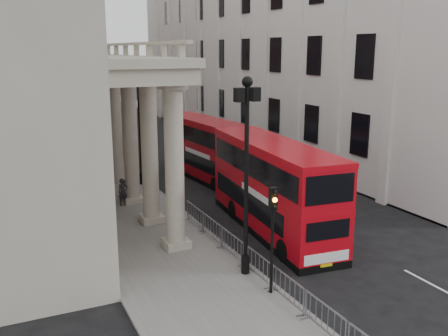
{
  "coord_description": "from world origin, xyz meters",
  "views": [
    {
      "loc": [
        -9.77,
        -13.51,
        9.46
      ],
      "look_at": [
        2.48,
        12.76,
        2.54
      ],
      "focal_mm": 40.0,
      "sensor_mm": 36.0,
      "label": 1
    }
  ],
  "objects_px": {
    "lamp_post_north": "(94,97)",
    "bus_far": "(206,148)",
    "traffic_light": "(273,221)",
    "bus_near": "(273,185)",
    "pedestrian_b": "(106,177)",
    "pedestrian_a": "(123,192)",
    "monument_column": "(70,15)",
    "lamp_post_mid": "(139,117)",
    "lamp_post_south": "(246,164)",
    "pedestrian_c": "(129,185)"
  },
  "relations": [
    {
      "from": "bus_near",
      "to": "bus_far",
      "type": "height_order",
      "value": "bus_near"
    },
    {
      "from": "lamp_post_mid",
      "to": "pedestrian_c",
      "type": "relative_size",
      "value": 4.98
    },
    {
      "from": "traffic_light",
      "to": "pedestrian_b",
      "type": "distance_m",
      "value": 18.49
    },
    {
      "from": "pedestrian_a",
      "to": "bus_near",
      "type": "bearing_deg",
      "value": -60.78
    },
    {
      "from": "traffic_light",
      "to": "pedestrian_a",
      "type": "height_order",
      "value": "traffic_light"
    },
    {
      "from": "lamp_post_mid",
      "to": "pedestrian_b",
      "type": "height_order",
      "value": "lamp_post_mid"
    },
    {
      "from": "traffic_light",
      "to": "bus_near",
      "type": "height_order",
      "value": "bus_near"
    },
    {
      "from": "pedestrian_b",
      "to": "pedestrian_a",
      "type": "bearing_deg",
      "value": 61.65
    },
    {
      "from": "lamp_post_north",
      "to": "pedestrian_a",
      "type": "bearing_deg",
      "value": -96.74
    },
    {
      "from": "bus_near",
      "to": "bus_far",
      "type": "distance_m",
      "value": 11.91
    },
    {
      "from": "pedestrian_a",
      "to": "lamp_post_south",
      "type": "bearing_deg",
      "value": -89.36
    },
    {
      "from": "pedestrian_b",
      "to": "bus_far",
      "type": "bearing_deg",
      "value": 150.84
    },
    {
      "from": "lamp_post_mid",
      "to": "lamp_post_south",
      "type": "bearing_deg",
      "value": -90.0
    },
    {
      "from": "lamp_post_south",
      "to": "pedestrian_b",
      "type": "relative_size",
      "value": 5.41
    },
    {
      "from": "monument_column",
      "to": "pedestrian_a",
      "type": "bearing_deg",
      "value": -96.73
    },
    {
      "from": "lamp_post_mid",
      "to": "pedestrian_b",
      "type": "relative_size",
      "value": 5.41
    },
    {
      "from": "lamp_post_north",
      "to": "bus_near",
      "type": "xyz_separation_m",
      "value": [
        3.83,
        -27.72,
        -2.41
      ]
    },
    {
      "from": "pedestrian_b",
      "to": "pedestrian_c",
      "type": "bearing_deg",
      "value": 76.21
    },
    {
      "from": "monument_column",
      "to": "lamp_post_south",
      "type": "relative_size",
      "value": 6.51
    },
    {
      "from": "monument_column",
      "to": "lamp_post_mid",
      "type": "distance_m",
      "value": 73.14
    },
    {
      "from": "monument_column",
      "to": "traffic_light",
      "type": "height_order",
      "value": "monument_column"
    },
    {
      "from": "bus_near",
      "to": "pedestrian_b",
      "type": "xyz_separation_m",
      "value": [
        -6.28,
        11.88,
        -1.61
      ]
    },
    {
      "from": "traffic_light",
      "to": "bus_near",
      "type": "bearing_deg",
      "value": 59.38
    },
    {
      "from": "bus_far",
      "to": "pedestrian_b",
      "type": "distance_m",
      "value": 7.61
    },
    {
      "from": "traffic_light",
      "to": "lamp_post_mid",
      "type": "bearing_deg",
      "value": 90.32
    },
    {
      "from": "monument_column",
      "to": "lamp_post_north",
      "type": "bearing_deg",
      "value": -96.72
    },
    {
      "from": "lamp_post_mid",
      "to": "bus_near",
      "type": "relative_size",
      "value": 0.74
    },
    {
      "from": "monument_column",
      "to": "pedestrian_b",
      "type": "relative_size",
      "value": 35.23
    },
    {
      "from": "monument_column",
      "to": "pedestrian_a",
      "type": "height_order",
      "value": "monument_column"
    },
    {
      "from": "lamp_post_north",
      "to": "bus_far",
      "type": "height_order",
      "value": "lamp_post_north"
    },
    {
      "from": "lamp_post_north",
      "to": "bus_far",
      "type": "xyz_separation_m",
      "value": [
        5.03,
        -15.87,
        -2.6
      ]
    },
    {
      "from": "pedestrian_b",
      "to": "pedestrian_c",
      "type": "xyz_separation_m",
      "value": [
        0.82,
        -3.03,
        0.07
      ]
    },
    {
      "from": "lamp_post_mid",
      "to": "bus_near",
      "type": "height_order",
      "value": "lamp_post_mid"
    },
    {
      "from": "lamp_post_mid",
      "to": "bus_far",
      "type": "distance_m",
      "value": 5.66
    },
    {
      "from": "pedestrian_c",
      "to": "lamp_post_north",
      "type": "bearing_deg",
      "value": 108.37
    },
    {
      "from": "traffic_light",
      "to": "pedestrian_a",
      "type": "xyz_separation_m",
      "value": [
        -2.51,
        13.65,
        -2.15
      ]
    },
    {
      "from": "lamp_post_south",
      "to": "pedestrian_a",
      "type": "xyz_separation_m",
      "value": [
        -2.41,
        11.64,
        -3.95
      ]
    },
    {
      "from": "traffic_light",
      "to": "lamp_post_north",
      "type": "bearing_deg",
      "value": 90.17
    },
    {
      "from": "lamp_post_mid",
      "to": "traffic_light",
      "type": "relative_size",
      "value": 1.93
    },
    {
      "from": "lamp_post_mid",
      "to": "bus_near",
      "type": "distance_m",
      "value": 12.56
    },
    {
      "from": "monument_column",
      "to": "bus_far",
      "type": "distance_m",
      "value": 73.18
    },
    {
      "from": "lamp_post_south",
      "to": "pedestrian_c",
      "type": "xyz_separation_m",
      "value": [
        -1.63,
        13.13,
        -3.96
      ]
    },
    {
      "from": "monument_column",
      "to": "pedestrian_c",
      "type": "distance_m",
      "value": 76.8
    },
    {
      "from": "pedestrian_c",
      "to": "lamp_post_south",
      "type": "bearing_deg",
      "value": -59.59
    },
    {
      "from": "pedestrian_b",
      "to": "lamp_post_south",
      "type": "bearing_deg",
      "value": 69.72
    },
    {
      "from": "bus_far",
      "to": "bus_near",
      "type": "bearing_deg",
      "value": -100.38
    },
    {
      "from": "lamp_post_mid",
      "to": "lamp_post_north",
      "type": "distance_m",
      "value": 16.0
    },
    {
      "from": "pedestrian_a",
      "to": "pedestrian_b",
      "type": "distance_m",
      "value": 4.53
    },
    {
      "from": "lamp_post_north",
      "to": "pedestrian_a",
      "type": "xyz_separation_m",
      "value": [
        -2.41,
        -20.36,
        -3.95
      ]
    },
    {
      "from": "monument_column",
      "to": "bus_far",
      "type": "height_order",
      "value": "monument_column"
    }
  ]
}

